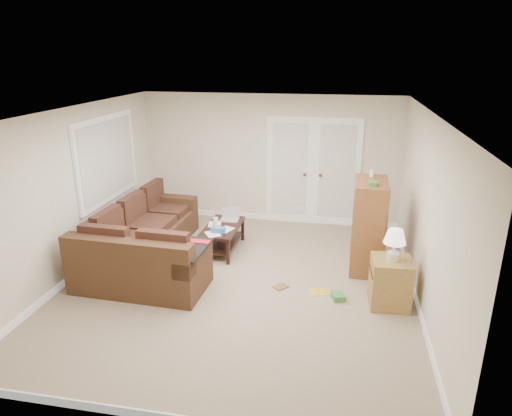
% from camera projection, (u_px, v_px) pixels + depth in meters
% --- Properties ---
extents(floor, '(5.50, 5.50, 0.00)m').
position_uv_depth(floor, '(239.00, 283.00, 6.75)').
color(floor, gray).
rests_on(floor, ground).
extents(ceiling, '(5.00, 5.50, 0.02)m').
position_uv_depth(ceiling, '(237.00, 112.00, 5.93)').
color(ceiling, white).
rests_on(ceiling, wall_back).
extents(wall_left, '(0.02, 5.50, 2.50)m').
position_uv_depth(wall_left, '(75.00, 193.00, 6.78)').
color(wall_left, beige).
rests_on(wall_left, floor).
extents(wall_right, '(0.02, 5.50, 2.50)m').
position_uv_depth(wall_right, '(426.00, 214.00, 5.90)').
color(wall_right, beige).
rests_on(wall_right, floor).
extents(wall_back, '(5.00, 0.02, 2.50)m').
position_uv_depth(wall_back, '(270.00, 159.00, 8.90)').
color(wall_back, beige).
rests_on(wall_back, floor).
extents(wall_front, '(5.00, 0.02, 2.50)m').
position_uv_depth(wall_front, '(165.00, 305.00, 3.79)').
color(wall_front, beige).
rests_on(wall_front, floor).
extents(baseboards, '(5.00, 5.50, 0.10)m').
position_uv_depth(baseboards, '(239.00, 280.00, 6.73)').
color(baseboards, silver).
rests_on(baseboards, floor).
extents(french_doors, '(1.80, 0.05, 2.13)m').
position_uv_depth(french_doors, '(313.00, 172.00, 8.78)').
color(french_doors, silver).
rests_on(french_doors, floor).
extents(window_left, '(0.05, 1.92, 1.42)m').
position_uv_depth(window_left, '(108.00, 159.00, 7.61)').
color(window_left, silver).
rests_on(window_left, wall_left).
extents(sectional_sofa, '(1.94, 2.92, 0.88)m').
position_uv_depth(sectional_sofa, '(144.00, 245.00, 7.19)').
color(sectional_sofa, '#492F1C').
rests_on(sectional_sofa, floor).
extents(coffee_table, '(0.57, 1.10, 0.75)m').
position_uv_depth(coffee_table, '(223.00, 237.00, 7.79)').
color(coffee_table, black).
rests_on(coffee_table, floor).
extents(tv_armoire, '(0.51, 0.90, 1.53)m').
position_uv_depth(tv_armoire, '(368.00, 225.00, 7.00)').
color(tv_armoire, brown).
rests_on(tv_armoire, floor).
extents(side_cabinet, '(0.54, 0.54, 1.09)m').
position_uv_depth(side_cabinet, '(391.00, 278.00, 6.05)').
color(side_cabinet, olive).
rests_on(side_cabinet, floor).
extents(space_heater, '(0.14, 0.12, 0.32)m').
position_uv_depth(space_heater, '(378.00, 224.00, 8.60)').
color(space_heater, white).
rests_on(space_heater, floor).
extents(floor_magazine, '(0.33, 0.29, 0.01)m').
position_uv_depth(floor_magazine, '(320.00, 292.00, 6.49)').
color(floor_magazine, gold).
rests_on(floor_magazine, floor).
extents(floor_greenbox, '(0.22, 0.25, 0.08)m').
position_uv_depth(floor_greenbox, '(338.00, 296.00, 6.30)').
color(floor_greenbox, '#3B813A').
rests_on(floor_greenbox, floor).
extents(floor_book, '(0.25, 0.26, 0.02)m').
position_uv_depth(floor_book, '(277.00, 285.00, 6.68)').
color(floor_book, brown).
rests_on(floor_book, floor).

